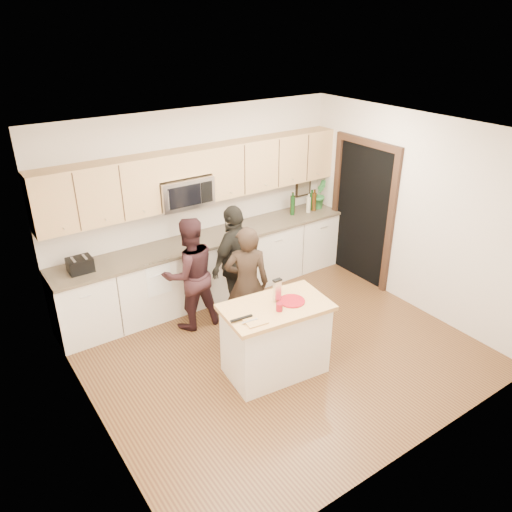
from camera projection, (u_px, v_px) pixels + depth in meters
floor at (279, 350)px, 6.27m from camera, size 4.50×4.50×0.00m
room_shell at (282, 222)px, 5.52m from camera, size 4.52×4.02×2.71m
back_cabinetry at (211, 266)px, 7.32m from camera, size 4.50×0.66×0.94m
upper_cabinetry at (204, 173)px, 6.84m from camera, size 4.50×0.33×0.75m
microwave at (183, 191)px, 6.73m from camera, size 0.76×0.41×0.40m
doorway at (363, 208)px, 7.57m from camera, size 0.06×1.25×2.20m
framed_picture at (303, 185)px, 8.17m from camera, size 0.30×0.03×0.38m
dish_towel at (154, 268)px, 6.55m from camera, size 0.34×0.60×0.48m
island at (275, 339)px, 5.72m from camera, size 1.27×0.82×0.90m
red_plate at (292, 301)px, 5.59m from camera, size 0.29×0.29×0.02m
box_grater at (277, 290)px, 5.54m from camera, size 0.10×0.05×0.26m
drink_glass at (279, 307)px, 5.41m from camera, size 0.07×0.07×0.09m
cutting_board at (256, 321)px, 5.22m from camera, size 0.24×0.21×0.02m
tongs at (241, 318)px, 5.24m from camera, size 0.26×0.06×0.02m
knife at (250, 321)px, 5.21m from camera, size 0.18×0.04×0.01m
toaster at (80, 265)px, 6.13m from camera, size 0.29×0.23×0.18m
bottle_cluster at (303, 202)px, 7.95m from camera, size 0.47×0.23×0.36m
orchid at (319, 194)px, 8.09m from camera, size 0.33×0.31×0.47m
woman_left at (247, 284)px, 6.23m from camera, size 0.67×0.60×1.54m
woman_center at (190, 274)px, 6.46m from camera, size 0.79×0.63×1.55m
woman_right at (236, 261)px, 6.73m from camera, size 1.01×0.70×1.60m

